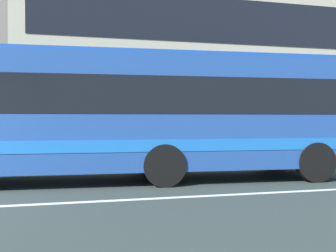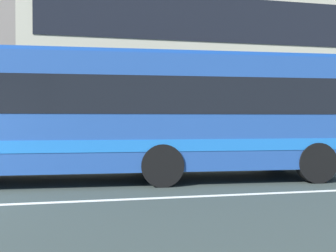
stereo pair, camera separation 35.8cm
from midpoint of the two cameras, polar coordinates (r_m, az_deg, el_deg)
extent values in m
cube|color=#BFB79D|center=(23.89, 3.70, 11.12)|extent=(18.82, 8.34, 11.56)
cube|color=black|center=(20.17, 6.98, 15.72)|extent=(17.31, 0.04, 2.31)
cube|color=#224993|center=(9.85, -4.62, 1.89)|extent=(11.18, 3.13, 2.75)
cube|color=black|center=(9.87, -4.63, 4.29)|extent=(10.52, 3.11, 0.88)
cube|color=blue|center=(9.87, -4.62, -2.51)|extent=(10.96, 3.14, 0.28)
cube|color=#1B4A99|center=(9.98, -4.63, 10.16)|extent=(10.71, 2.70, 0.12)
cylinder|color=black|center=(8.85, 0.29, -5.96)|extent=(1.01, 0.34, 1.00)
cylinder|color=black|center=(11.11, -1.49, -4.55)|extent=(1.01, 0.34, 1.00)
cylinder|color=black|center=(10.16, 22.38, -5.14)|extent=(1.01, 0.34, 1.00)
cylinder|color=black|center=(12.18, 16.84, -4.10)|extent=(1.01, 0.34, 1.00)
camera|label=1|loc=(0.18, -88.99, 0.02)|focal=40.42mm
camera|label=2|loc=(0.18, 91.01, -0.02)|focal=40.42mm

